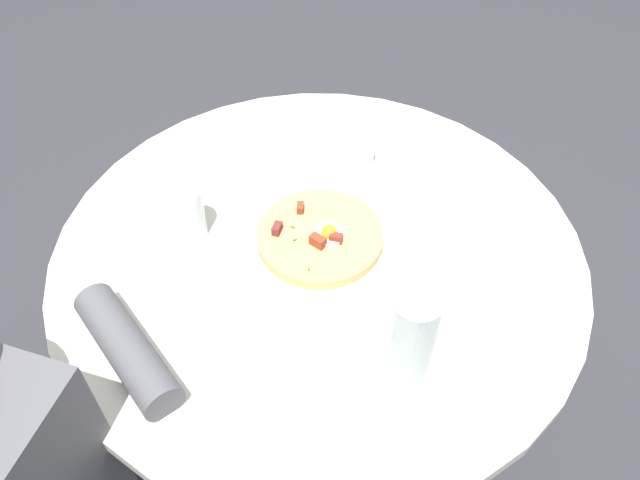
{
  "coord_description": "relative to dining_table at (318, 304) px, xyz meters",
  "views": [
    {
      "loc": [
        -0.25,
        0.78,
        1.68
      ],
      "look_at": [
        -0.0,
        -0.01,
        0.77
      ],
      "focal_mm": 36.2,
      "sensor_mm": 36.0,
      "label": 1
    }
  ],
  "objects": [
    {
      "name": "fork",
      "position": [
        -0.0,
        0.28,
        0.18
      ],
      "size": [
        0.18,
        0.02,
        0.0
      ],
      "primitive_type": "cube",
      "rotation": [
        0.0,
        0.0,
        3.12
      ],
      "color": "silver",
      "rests_on": "napkin"
    },
    {
      "name": "breakfast_pizza",
      "position": [
        -0.0,
        -0.01,
        0.2
      ],
      "size": [
        0.24,
        0.24,
        0.05
      ],
      "color": "tan",
      "rests_on": "pizza_plate"
    },
    {
      "name": "water_bottle",
      "position": [
        -0.22,
        0.24,
        0.29
      ],
      "size": [
        0.07,
        0.07,
        0.23
      ],
      "primitive_type": "cylinder",
      "color": "silver",
      "rests_on": "dining_table"
    },
    {
      "name": "ground_plane",
      "position": [
        0.0,
        0.0,
        -0.57
      ],
      "size": [
        6.0,
        6.0,
        0.0
      ],
      "primitive_type": "plane",
      "color": "#2D2D33"
    },
    {
      "name": "pizza_plate",
      "position": [
        -0.0,
        -0.01,
        0.18
      ],
      "size": [
        0.29,
        0.29,
        0.01
      ],
      "primitive_type": "cylinder",
      "color": "white",
      "rests_on": "dining_table"
    },
    {
      "name": "knife",
      "position": [
        -0.0,
        0.24,
        0.18
      ],
      "size": [
        0.18,
        0.02,
        0.0
      ],
      "primitive_type": "cube",
      "rotation": [
        0.0,
        0.0,
        3.12
      ],
      "color": "silver",
      "rests_on": "napkin"
    },
    {
      "name": "napkin",
      "position": [
        -0.0,
        0.26,
        0.18
      ],
      "size": [
        0.17,
        0.14,
        0.0
      ],
      "primitive_type": "cube",
      "rotation": [
        0.0,
        0.0,
        3.12
      ],
      "color": "white",
      "rests_on": "dining_table"
    },
    {
      "name": "bread_plate",
      "position": [
        -0.29,
        -0.23,
        0.18
      ],
      "size": [
        0.18,
        0.18,
        0.01
      ],
      "primitive_type": "cylinder",
      "color": "silver",
      "rests_on": "dining_table"
    },
    {
      "name": "salt_shaker",
      "position": [
        -0.02,
        -0.27,
        0.21
      ],
      "size": [
        0.03,
        0.03,
        0.05
      ],
      "primitive_type": "cylinder",
      "color": "white",
      "rests_on": "dining_table"
    },
    {
      "name": "water_glass",
      "position": [
        0.25,
        0.04,
        0.23
      ],
      "size": [
        0.07,
        0.07,
        0.11
      ],
      "primitive_type": "cylinder",
      "color": "silver",
      "rests_on": "dining_table"
    },
    {
      "name": "dining_table",
      "position": [
        0.0,
        0.0,
        0.0
      ],
      "size": [
        1.03,
        1.03,
        0.75
      ],
      "color": "beige",
      "rests_on": "ground_plane"
    }
  ]
}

